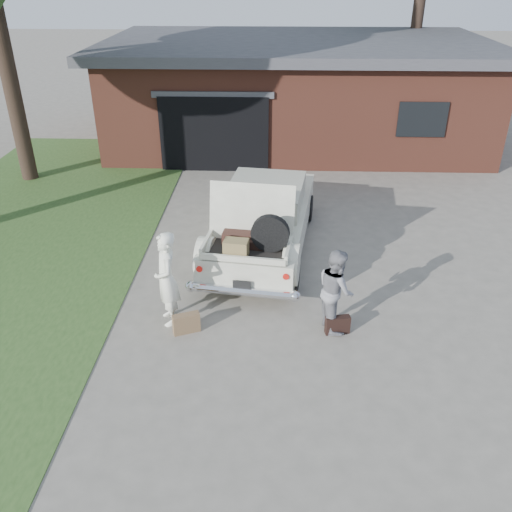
{
  "coord_description": "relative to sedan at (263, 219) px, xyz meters",
  "views": [
    {
      "loc": [
        0.3,
        -7.64,
        5.64
      ],
      "look_at": [
        0.0,
        0.6,
        1.1
      ],
      "focal_mm": 38.0,
      "sensor_mm": 36.0,
      "label": 1
    }
  ],
  "objects": [
    {
      "name": "woman_right",
      "position": [
        1.3,
        -2.84,
        0.02
      ],
      "size": [
        0.73,
        0.84,
        1.49
      ],
      "primitive_type": "imported",
      "rotation": [
        0.0,
        0.0,
        1.82
      ],
      "color": "gray",
      "rests_on": "ground"
    },
    {
      "name": "sedan",
      "position": [
        0.0,
        0.0,
        0.0
      ],
      "size": [
        2.52,
        5.12,
        2.03
      ],
      "rotation": [
        0.0,
        0.0,
        -0.13
      ],
      "color": "white",
      "rests_on": "ground"
    },
    {
      "name": "suitcase_right",
      "position": [
        1.35,
        -3.04,
        -0.56
      ],
      "size": [
        0.44,
        0.21,
        0.33
      ],
      "primitive_type": "cube",
      "rotation": [
        0.0,
        0.0,
        0.2
      ],
      "color": "black",
      "rests_on": "ground"
    },
    {
      "name": "suitcase_left",
      "position": [
        -1.23,
        -3.11,
        -0.54
      ],
      "size": [
        0.48,
        0.31,
        0.36
      ],
      "primitive_type": "cube",
      "rotation": [
        0.0,
        0.0,
        0.39
      ],
      "color": "olive",
      "rests_on": "ground"
    },
    {
      "name": "ground",
      "position": [
        -0.07,
        -2.95,
        -0.72
      ],
      "size": [
        90.0,
        90.0,
        0.0
      ],
      "primitive_type": "plane",
      "color": "gray",
      "rests_on": "ground"
    },
    {
      "name": "house",
      "position": [
        0.91,
        8.52,
        0.95
      ],
      "size": [
        12.8,
        7.8,
        3.3
      ],
      "color": "brown",
      "rests_on": "ground"
    },
    {
      "name": "woman_left",
      "position": [
        -1.57,
        -2.78,
        0.14
      ],
      "size": [
        0.6,
        0.73,
        1.72
      ],
      "primitive_type": "imported",
      "rotation": [
        0.0,
        0.0,
        -1.23
      ],
      "color": "white",
      "rests_on": "ground"
    },
    {
      "name": "grass_strip",
      "position": [
        -5.57,
        0.05,
        -0.71
      ],
      "size": [
        6.0,
        16.0,
        0.02
      ],
      "primitive_type": "cube",
      "color": "#2D4C1E",
      "rests_on": "ground"
    }
  ]
}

